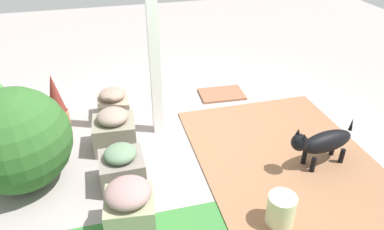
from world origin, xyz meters
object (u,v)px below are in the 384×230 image
terracotta_pot_tall (6,122)px  dog (323,142)px  doormat (222,94)px  terracotta_pot_spiky (57,104)px  stone_planter_nearest (113,104)px  ceramic_urn (281,210)px  stone_planter_far (130,207)px  stone_planter_mid (122,167)px  round_shrub (17,140)px  porch_pillar (154,44)px  stone_planter_near (114,130)px

terracotta_pot_tall → dog: bearing=157.8°
terracotta_pot_tall → doormat: 2.72m
terracotta_pot_tall → terracotta_pot_spiky: terracotta_pot_spiky is taller
stone_planter_nearest → ceramic_urn: size_ratio=1.38×
stone_planter_nearest → terracotta_pot_tall: size_ratio=0.61×
stone_planter_nearest → doormat: (-1.49, -0.20, -0.16)m
stone_planter_nearest → stone_planter_far: size_ratio=0.84×
stone_planter_mid → ceramic_urn: bearing=145.9°
ceramic_urn → round_shrub: bearing=-27.2°
porch_pillar → terracotta_pot_tall: (1.67, -0.23, -0.83)m
stone_planter_far → terracotta_pot_tall: (1.20, -1.63, -0.00)m
porch_pillar → ceramic_urn: size_ratio=7.14×
ceramic_urn → terracotta_pot_tall: bearing=-37.9°
stone_planter_nearest → round_shrub: bearing=47.7°
ceramic_urn → stone_planter_mid: bearing=-34.1°
round_shrub → ceramic_urn: (-2.14, 1.10, -0.34)m
stone_planter_nearest → doormat: bearing=-172.2°
porch_pillar → terracotta_pot_spiky: porch_pillar is taller
round_shrub → terracotta_pot_tall: bearing=-70.2°
stone_planter_mid → round_shrub: (0.90, -0.26, 0.30)m
ceramic_urn → dog: bearing=-140.8°
dog → ceramic_urn: dog is taller
round_shrub → doormat: round_shrub is taller
stone_planter_nearest → doormat: 1.51m
doormat → stone_planter_mid: bearing=44.3°
terracotta_pot_spiky → doormat: 2.17m
stone_planter_far → terracotta_pot_spiky: bearing=-69.5°
terracotta_pot_tall → stone_planter_far: bearing=126.4°
stone_planter_far → round_shrub: 1.27m
stone_planter_near → stone_planter_far: bearing=92.0°
stone_planter_near → doormat: (-1.52, -0.84, -0.20)m
round_shrub → dog: (-2.87, 0.50, -0.20)m
stone_planter_mid → round_shrub: bearing=-16.3°
stone_planter_far → dog: bearing=-170.1°
stone_planter_mid → terracotta_pot_tall: (1.18, -1.05, 0.04)m
stone_planter_far → stone_planter_nearest: bearing=-89.6°
stone_planter_far → round_shrub: bearing=-42.5°
round_shrub → terracotta_pot_spiky: round_shrub is taller
round_shrub → stone_planter_nearest: bearing=-132.3°
stone_planter_mid → ceramic_urn: 1.50m
round_shrub → ceramic_urn: round_shrub is taller
terracotta_pot_tall → terracotta_pot_spiky: (-0.55, -0.11, 0.10)m
ceramic_urn → doormat: size_ratio=0.50×
porch_pillar → stone_planter_mid: 1.30m
round_shrub → terracotta_pot_tall: (0.28, -0.79, -0.25)m
terracotta_pot_spiky → doormat: (-2.13, -0.30, -0.32)m
stone_planter_mid → dog: dog is taller
stone_planter_far → ceramic_urn: (-1.22, 0.26, -0.09)m
porch_pillar → stone_planter_near: (0.51, 0.21, -0.85)m
doormat → porch_pillar: bearing=32.1°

